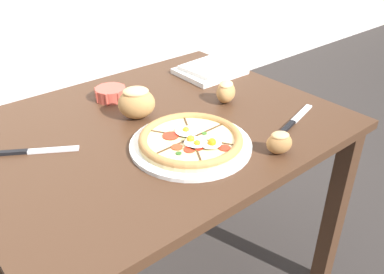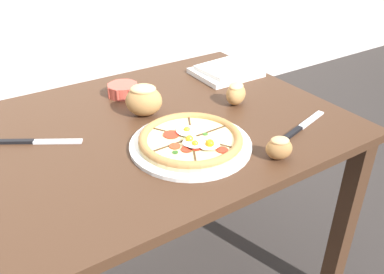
{
  "view_description": "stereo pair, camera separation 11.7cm",
  "coord_description": "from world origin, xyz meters",
  "px_view_note": "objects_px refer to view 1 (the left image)",
  "views": [
    {
      "loc": [
        -0.64,
        -0.95,
        1.4
      ],
      "look_at": [
        0.0,
        -0.18,
        0.8
      ],
      "focal_mm": 38.0,
      "sensor_mm": 36.0,
      "label": 1
    },
    {
      "loc": [
        -0.54,
        -1.02,
        1.4
      ],
      "look_at": [
        0.0,
        -0.18,
        0.8
      ],
      "focal_mm": 38.0,
      "sensor_mm": 36.0,
      "label": 2
    }
  ],
  "objects_px": {
    "bread_piece_mid": "(279,142)",
    "knife_spare": "(295,120)",
    "dining_table": "(156,153)",
    "knife_main": "(34,151)",
    "bread_piece_near": "(136,102)",
    "bread_piece_far": "(226,91)",
    "ramekin_bowl": "(111,93)",
    "pizza": "(192,140)",
    "napkin_folded": "(210,70)"
  },
  "relations": [
    {
      "from": "bread_piece_mid",
      "to": "knife_spare",
      "type": "xyz_separation_m",
      "value": [
        0.19,
        0.09,
        -0.03
      ]
    },
    {
      "from": "dining_table",
      "to": "knife_main",
      "type": "bearing_deg",
      "value": 167.68
    },
    {
      "from": "bread_piece_near",
      "to": "knife_main",
      "type": "bearing_deg",
      "value": 178.15
    },
    {
      "from": "bread_piece_far",
      "to": "knife_spare",
      "type": "height_order",
      "value": "bread_piece_far"
    },
    {
      "from": "ramekin_bowl",
      "to": "pizza",
      "type": "bearing_deg",
      "value": -87.42
    },
    {
      "from": "bread_piece_mid",
      "to": "bread_piece_far",
      "type": "height_order",
      "value": "bread_piece_far"
    },
    {
      "from": "bread_piece_near",
      "to": "knife_main",
      "type": "height_order",
      "value": "bread_piece_near"
    },
    {
      "from": "bread_piece_near",
      "to": "bread_piece_far",
      "type": "xyz_separation_m",
      "value": [
        0.31,
        -0.1,
        -0.02
      ]
    },
    {
      "from": "bread_piece_mid",
      "to": "knife_main",
      "type": "height_order",
      "value": "bread_piece_mid"
    },
    {
      "from": "bread_piece_mid",
      "to": "bread_piece_far",
      "type": "distance_m",
      "value": 0.36
    },
    {
      "from": "ramekin_bowl",
      "to": "bread_piece_mid",
      "type": "height_order",
      "value": "bread_piece_mid"
    },
    {
      "from": "bread_piece_near",
      "to": "knife_spare",
      "type": "relative_size",
      "value": 0.62
    },
    {
      "from": "napkin_folded",
      "to": "bread_piece_far",
      "type": "height_order",
      "value": "bread_piece_far"
    },
    {
      "from": "dining_table",
      "to": "knife_spare",
      "type": "distance_m",
      "value": 0.47
    },
    {
      "from": "ramekin_bowl",
      "to": "napkin_folded",
      "type": "height_order",
      "value": "ramekin_bowl"
    },
    {
      "from": "pizza",
      "to": "bread_piece_near",
      "type": "height_order",
      "value": "bread_piece_near"
    },
    {
      "from": "dining_table",
      "to": "bread_piece_far",
      "type": "bearing_deg",
      "value": -5.92
    },
    {
      "from": "ramekin_bowl",
      "to": "knife_main",
      "type": "relative_size",
      "value": 0.53
    },
    {
      "from": "dining_table",
      "to": "napkin_folded",
      "type": "height_order",
      "value": "napkin_folded"
    },
    {
      "from": "bread_piece_near",
      "to": "knife_main",
      "type": "relative_size",
      "value": 0.69
    },
    {
      "from": "dining_table",
      "to": "bread_piece_mid",
      "type": "bearing_deg",
      "value": -65.13
    },
    {
      "from": "bread_piece_mid",
      "to": "knife_main",
      "type": "bearing_deg",
      "value": 140.16
    },
    {
      "from": "bread_piece_near",
      "to": "bread_piece_far",
      "type": "distance_m",
      "value": 0.32
    },
    {
      "from": "ramekin_bowl",
      "to": "bread_piece_far",
      "type": "bearing_deg",
      "value": -43.02
    },
    {
      "from": "ramekin_bowl",
      "to": "bread_piece_far",
      "type": "relative_size",
      "value": 1.08
    },
    {
      "from": "napkin_folded",
      "to": "bread_piece_far",
      "type": "relative_size",
      "value": 2.32
    },
    {
      "from": "knife_main",
      "to": "bread_piece_far",
      "type": "bearing_deg",
      "value": 22.34
    },
    {
      "from": "bread_piece_far",
      "to": "knife_spare",
      "type": "distance_m",
      "value": 0.26
    },
    {
      "from": "bread_piece_far",
      "to": "bread_piece_mid",
      "type": "bearing_deg",
      "value": -108.91
    },
    {
      "from": "knife_main",
      "to": "knife_spare",
      "type": "relative_size",
      "value": 0.9
    },
    {
      "from": "bread_piece_near",
      "to": "dining_table",
      "type": "bearing_deg",
      "value": -73.01
    },
    {
      "from": "bread_piece_near",
      "to": "bread_piece_mid",
      "type": "height_order",
      "value": "bread_piece_near"
    },
    {
      "from": "bread_piece_near",
      "to": "knife_main",
      "type": "xyz_separation_m",
      "value": [
        -0.34,
        0.01,
        -0.05
      ]
    },
    {
      "from": "napkin_folded",
      "to": "bread_piece_mid",
      "type": "bearing_deg",
      "value": -113.72
    },
    {
      "from": "dining_table",
      "to": "knife_spare",
      "type": "bearing_deg",
      "value": -37.58
    },
    {
      "from": "pizza",
      "to": "bread_piece_near",
      "type": "relative_size",
      "value": 2.38
    },
    {
      "from": "napkin_folded",
      "to": "knife_main",
      "type": "distance_m",
      "value": 0.79
    },
    {
      "from": "napkin_folded",
      "to": "pizza",
      "type": "bearing_deg",
      "value": -137.05
    },
    {
      "from": "bread_piece_mid",
      "to": "ramekin_bowl",
      "type": "bearing_deg",
      "value": 106.68
    },
    {
      "from": "pizza",
      "to": "napkin_folded",
      "type": "bearing_deg",
      "value": 42.95
    },
    {
      "from": "bread_piece_mid",
      "to": "knife_spare",
      "type": "height_order",
      "value": "bread_piece_mid"
    },
    {
      "from": "pizza",
      "to": "ramekin_bowl",
      "type": "relative_size",
      "value": 3.07
    },
    {
      "from": "dining_table",
      "to": "bread_piece_mid",
      "type": "xyz_separation_m",
      "value": [
        0.17,
        -0.37,
        0.15
      ]
    },
    {
      "from": "dining_table",
      "to": "ramekin_bowl",
      "type": "relative_size",
      "value": 9.9
    },
    {
      "from": "dining_table",
      "to": "bread_piece_far",
      "type": "relative_size",
      "value": 10.65
    },
    {
      "from": "pizza",
      "to": "bread_piece_near",
      "type": "distance_m",
      "value": 0.25
    },
    {
      "from": "bread_piece_mid",
      "to": "knife_spare",
      "type": "distance_m",
      "value": 0.21
    },
    {
      "from": "ramekin_bowl",
      "to": "bread_piece_near",
      "type": "xyz_separation_m",
      "value": [
        -0.01,
        -0.18,
        0.03
      ]
    },
    {
      "from": "ramekin_bowl",
      "to": "bread_piece_far",
      "type": "xyz_separation_m",
      "value": [
        0.3,
        -0.28,
        0.02
      ]
    },
    {
      "from": "ramekin_bowl",
      "to": "bread_piece_near",
      "type": "bearing_deg",
      "value": -91.86
    }
  ]
}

